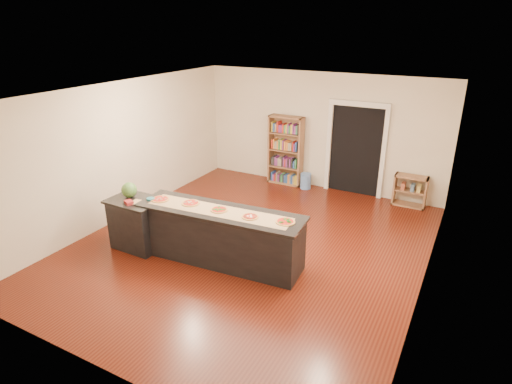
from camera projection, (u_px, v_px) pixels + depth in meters
The scene contains 17 objects.
room at pixel (251, 174), 7.43m from camera, with size 6.00×7.00×2.80m.
doorway at pixel (356, 145), 9.94m from camera, with size 1.40×0.09×2.21m.
kitchen_island at pixel (220, 236), 7.27m from camera, with size 2.91×0.79×0.96m.
side_counter at pixel (137, 223), 7.74m from camera, with size 0.95×0.69×0.94m.
bookshelf at pixel (286, 151), 10.68m from camera, with size 0.87×0.31×1.73m, color #956A48.
low_shelf at pixel (410, 191), 9.53m from camera, with size 0.71×0.30×0.71m, color #956A48.
waste_bin at pixel (306, 181), 10.58m from camera, with size 0.26×0.26×0.38m, color #5881C5.
kraft_paper at pixel (219, 211), 7.07m from camera, with size 2.53×0.45×0.00m, color tan.
watermelon at pixel (129, 190), 7.64m from camera, with size 0.27×0.27×0.27m, color #144214.
cutting_board at pixel (140, 203), 7.41m from camera, with size 0.31×0.21×0.02m, color tan.
package_red at pixel (129, 202), 7.38m from camera, with size 0.16×0.12×0.06m, color maroon.
package_teal at pixel (151, 200), 7.51m from camera, with size 0.14×0.14×0.05m, color #195966.
pizza_a at pixel (160, 199), 7.50m from camera, with size 0.33×0.33×0.02m.
pizza_b at pixel (191, 203), 7.34m from camera, with size 0.33×0.33×0.02m.
pizza_c at pixel (219, 210), 7.08m from camera, with size 0.27×0.27×0.02m.
pizza_d at pixel (250, 217), 6.83m from camera, with size 0.29×0.29×0.02m.
pizza_e at pixel (285, 222), 6.66m from camera, with size 0.32×0.32×0.02m.
Camera 1 is at (3.39, -6.13, 3.89)m, focal length 30.00 mm.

